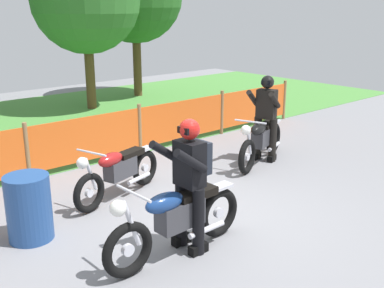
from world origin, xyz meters
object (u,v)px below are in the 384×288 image
object	(u,v)px
motorcycle_lead	(176,219)
rider_third	(266,113)
rider_lead	(190,178)
motorcycle_trailing	(118,171)
oil_drum	(29,208)
motorcycle_third	(261,140)

from	to	relation	value
motorcycle_lead	rider_third	size ratio (longest dim) A/B	1.26
rider_lead	motorcycle_trailing	bearing A→B (deg)	-97.47
motorcycle_lead	motorcycle_trailing	world-z (taller)	motorcycle_lead
rider_lead	rider_third	bearing A→B (deg)	-154.93
motorcycle_lead	oil_drum	size ratio (longest dim) A/B	2.41
motorcycle_trailing	rider_third	bearing A→B (deg)	158.64
motorcycle_third	rider_lead	xyz separation A→B (m)	(-3.24, -1.63, 0.48)
motorcycle_third	motorcycle_lead	bearing A→B (deg)	5.56
motorcycle_third	rider_third	xyz separation A→B (m)	(0.21, 0.08, 0.48)
motorcycle_trailing	rider_lead	xyz separation A→B (m)	(-0.22, -1.99, 0.51)
motorcycle_lead	motorcycle_third	world-z (taller)	motorcycle_lead
motorcycle_lead	rider_third	distance (m)	4.09
motorcycle_trailing	oil_drum	world-z (taller)	motorcycle_trailing
motorcycle_lead	oil_drum	world-z (taller)	motorcycle_lead
motorcycle_lead	rider_third	bearing A→B (deg)	-156.27
oil_drum	rider_lead	bearing A→B (deg)	-48.23
motorcycle_lead	rider_lead	bearing A→B (deg)	-179.49
oil_drum	rider_third	bearing A→B (deg)	1.55
motorcycle_third	rider_third	bearing A→B (deg)	-179.49
motorcycle_third	rider_lead	distance (m)	3.66
motorcycle_lead	rider_lead	xyz separation A→B (m)	(0.23, 0.01, 0.47)
motorcycle_trailing	rider_third	distance (m)	3.29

